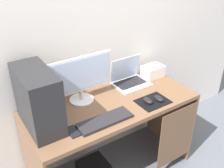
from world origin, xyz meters
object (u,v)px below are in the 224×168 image
object	(u,v)px
keyboard	(105,121)
mouse_left	(148,101)
projector	(153,71)
pc_tower	(38,100)
cell_phone	(73,132)
laptop	(129,78)
mouse_right	(159,98)
monitor	(81,78)

from	to	relation	value
keyboard	mouse_left	bearing A→B (deg)	2.69
keyboard	projector	bearing A→B (deg)	24.82
pc_tower	cell_phone	xyz separation A→B (m)	(0.15, -0.20, -0.21)
pc_tower	cell_phone	bearing A→B (deg)	-52.93
projector	cell_phone	xyz separation A→B (m)	(-1.01, -0.33, -0.05)
mouse_left	laptop	bearing A→B (deg)	78.93
pc_tower	cell_phone	distance (m)	0.33
mouse_left	mouse_right	distance (m)	0.10
projector	laptop	bearing A→B (deg)	176.56
laptop	keyboard	world-z (taller)	laptop
mouse_left	mouse_right	size ratio (longest dim) A/B	1.00
mouse_right	cell_phone	size ratio (longest dim) A/B	0.74
mouse_left	cell_phone	distance (m)	0.67
projector	cell_phone	size ratio (longest dim) A/B	1.54
monitor	mouse_left	distance (m)	0.57
mouse_left	pc_tower	bearing A→B (deg)	166.18
projector	keyboard	bearing A→B (deg)	-155.18
projector	keyboard	size ratio (longest dim) A/B	0.48
projector	pc_tower	bearing A→B (deg)	-173.58
keyboard	cell_phone	size ratio (longest dim) A/B	3.23
pc_tower	projector	xyz separation A→B (m)	(1.16, 0.13, -0.16)
mouse_left	monitor	bearing A→B (deg)	143.07
monitor	cell_phone	size ratio (longest dim) A/B	4.26
laptop	monitor	bearing A→B (deg)	-177.12
cell_phone	laptop	bearing A→B (deg)	25.03
projector	cell_phone	bearing A→B (deg)	-161.94
mouse_right	cell_phone	world-z (taller)	mouse_right
laptop	projector	size ratio (longest dim) A/B	1.58
projector	mouse_left	world-z (taller)	projector
monitor	cell_phone	world-z (taller)	monitor
cell_phone	mouse_left	bearing A→B (deg)	-0.29
projector	mouse_right	size ratio (longest dim) A/B	2.08
laptop	mouse_left	world-z (taller)	laptop
monitor	laptop	distance (m)	0.53
laptop	keyboard	bearing A→B (deg)	-143.18
keyboard	mouse_right	bearing A→B (deg)	-0.55
monitor	mouse_right	bearing A→B (deg)	-33.56
laptop	projector	xyz separation A→B (m)	(0.27, -0.02, 0.01)
cell_phone	projector	bearing A→B (deg)	18.06
keyboard	mouse_right	xyz separation A→B (m)	(0.52, -0.00, 0.01)
monitor	mouse_left	xyz separation A→B (m)	(0.43, -0.32, -0.19)
monitor	pc_tower	bearing A→B (deg)	-162.73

